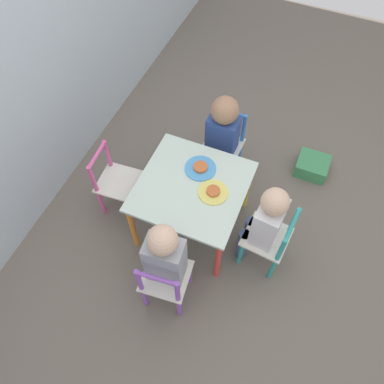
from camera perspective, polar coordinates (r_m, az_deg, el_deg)
ground_plane at (r=2.61m, az=0.00°, el=-4.77°), size 6.00×6.00×0.00m
kids_table at (r=2.26m, az=0.00°, el=0.11°), size 0.63×0.63×0.47m
chair_blue at (r=2.68m, az=4.78°, el=7.03°), size 0.27×0.27×0.52m
chair_teal at (r=2.31m, az=11.75°, el=-7.11°), size 0.28×0.28×0.52m
chair_purple at (r=2.17m, az=-4.15°, el=-13.34°), size 0.29×0.29×0.52m
chair_pink at (r=2.53m, az=-11.51°, el=1.45°), size 0.28×0.28×0.52m
child_right at (r=2.49m, az=4.57°, el=8.94°), size 0.23×0.20×0.73m
child_front at (r=2.16m, az=11.04°, el=-4.38°), size 0.21×0.22×0.73m
child_left at (r=2.01m, az=-3.93°, el=-9.86°), size 0.22×0.21×0.77m
plate_right at (r=2.28m, az=1.30°, el=3.68°), size 0.19×0.19×0.03m
plate_front at (r=2.18m, az=3.24°, el=0.00°), size 0.18×0.18×0.03m
storage_bin at (r=2.95m, az=17.82°, el=3.82°), size 0.21×0.23×0.11m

